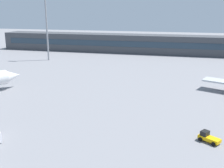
% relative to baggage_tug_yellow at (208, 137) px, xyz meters
% --- Properties ---
extents(ground_plane, '(400.00, 400.00, 0.00)m').
position_rel_baggage_tug_yellow_xyz_m(ground_plane, '(-30.06, 21.11, -0.80)').
color(ground_plane, gray).
extents(terminal_building, '(136.45, 12.13, 9.00)m').
position_rel_baggage_tug_yellow_xyz_m(terminal_building, '(-30.06, 92.62, 3.70)').
color(terminal_building, '#3F4247').
rests_on(terminal_building, ground_plane).
extents(baggage_tug_yellow, '(3.82, 3.27, 1.75)m').
position_rel_baggage_tug_yellow_xyz_m(baggage_tug_yellow, '(0.00, 0.00, 0.00)').
color(baggage_tug_yellow, '#F2B20C').
rests_on(baggage_tug_yellow, ground_plane).
extents(floodlight_tower_west, '(3.20, 0.80, 29.26)m').
position_rel_baggage_tug_yellow_xyz_m(floodlight_tower_west, '(-60.96, 62.84, 15.90)').
color(floodlight_tower_west, gray).
rests_on(floodlight_tower_west, ground_plane).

